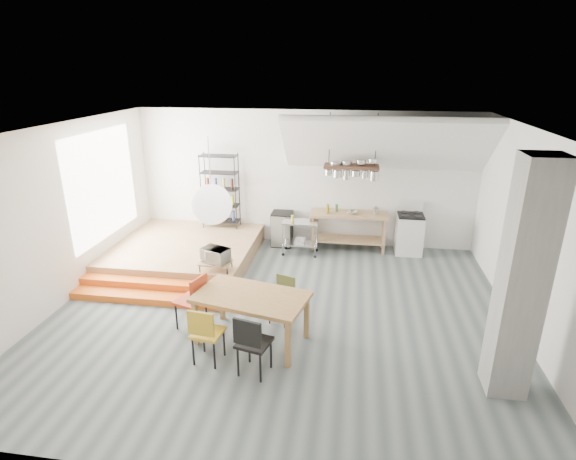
% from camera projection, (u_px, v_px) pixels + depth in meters
% --- Properties ---
extents(floor, '(8.00, 8.00, 0.00)m').
position_uv_depth(floor, '(281.00, 312.00, 7.98)').
color(floor, '#4D5759').
rests_on(floor, ground).
extents(wall_back, '(8.00, 0.04, 3.20)m').
position_uv_depth(wall_back, '(304.00, 179.00, 10.68)').
color(wall_back, silver).
rests_on(wall_back, ground).
extents(wall_left, '(0.04, 7.00, 3.20)m').
position_uv_depth(wall_left, '(59.00, 217.00, 7.99)').
color(wall_left, silver).
rests_on(wall_left, ground).
extents(wall_right, '(0.04, 7.00, 3.20)m').
position_uv_depth(wall_right, '(537.00, 241.00, 6.88)').
color(wall_right, silver).
rests_on(wall_right, ground).
extents(ceiling, '(8.00, 7.00, 0.02)m').
position_uv_depth(ceiling, '(280.00, 130.00, 6.88)').
color(ceiling, white).
rests_on(ceiling, wall_back).
extents(slope_ceiling, '(4.40, 1.44, 1.32)m').
position_uv_depth(slope_ceiling, '(386.00, 145.00, 9.55)').
color(slope_ceiling, white).
rests_on(slope_ceiling, wall_back).
extents(window_pane, '(0.02, 2.50, 2.20)m').
position_uv_depth(window_pane, '(103.00, 185.00, 9.31)').
color(window_pane, white).
rests_on(window_pane, wall_left).
extents(platform, '(3.00, 3.00, 0.40)m').
position_uv_depth(platform, '(186.00, 251.00, 10.12)').
color(platform, '#99734C').
rests_on(platform, ground).
extents(step_lower, '(3.00, 0.35, 0.13)m').
position_uv_depth(step_lower, '(149.00, 298.00, 8.36)').
color(step_lower, orange).
rests_on(step_lower, ground).
extents(step_upper, '(3.00, 0.35, 0.27)m').
position_uv_depth(step_upper, '(157.00, 286.00, 8.66)').
color(step_upper, orange).
rests_on(step_upper, ground).
extents(concrete_column, '(0.50, 0.50, 3.20)m').
position_uv_depth(concrete_column, '(522.00, 282.00, 5.58)').
color(concrete_column, gray).
rests_on(concrete_column, ground).
extents(kitchen_counter, '(1.80, 0.60, 0.91)m').
position_uv_depth(kitchen_counter, '(349.00, 224.00, 10.54)').
color(kitchen_counter, '#99734C').
rests_on(kitchen_counter, ground).
extents(stove, '(0.60, 0.60, 1.18)m').
position_uv_depth(stove, '(409.00, 233.00, 10.40)').
color(stove, white).
rests_on(stove, ground).
extents(pot_rack, '(1.20, 0.50, 1.43)m').
position_uv_depth(pot_rack, '(353.00, 170.00, 9.86)').
color(pot_rack, '#392217').
rests_on(pot_rack, ceiling).
extents(wire_shelving, '(0.88, 0.38, 1.80)m').
position_uv_depth(wire_shelving, '(220.00, 190.00, 10.78)').
color(wire_shelving, black).
rests_on(wire_shelving, platform).
extents(microwave_shelf, '(0.60, 0.40, 0.16)m').
position_uv_depth(microwave_shelf, '(216.00, 263.00, 8.69)').
color(microwave_shelf, '#99734C').
rests_on(microwave_shelf, platform).
extents(paper_lantern, '(0.60, 0.60, 0.60)m').
position_uv_depth(paper_lantern, '(212.00, 205.00, 6.63)').
color(paper_lantern, white).
rests_on(paper_lantern, ceiling).
extents(dining_table, '(1.88, 1.32, 0.81)m').
position_uv_depth(dining_table, '(251.00, 300.00, 6.93)').
color(dining_table, olive).
rests_on(dining_table, ground).
extents(chair_mustard, '(0.47, 0.47, 0.92)m').
position_uv_depth(chair_mustard, '(205.00, 331.00, 6.44)').
color(chair_mustard, gold).
rests_on(chair_mustard, ground).
extents(chair_black, '(0.53, 0.53, 0.95)m').
position_uv_depth(chair_black, '(252.00, 341.00, 6.18)').
color(chair_black, black).
rests_on(chair_black, ground).
extents(chair_olive, '(0.47, 0.47, 0.80)m').
position_uv_depth(chair_olive, '(283.00, 295.00, 7.60)').
color(chair_olive, '#5C632F').
rests_on(chair_olive, ground).
extents(chair_red, '(0.55, 0.55, 0.95)m').
position_uv_depth(chair_red, '(194.00, 297.00, 7.33)').
color(chair_red, '#C03D1B').
rests_on(chair_red, ground).
extents(rolling_cart, '(0.82, 0.47, 0.79)m').
position_uv_depth(rolling_cart, '(300.00, 233.00, 10.31)').
color(rolling_cart, silver).
rests_on(rolling_cart, ground).
extents(mini_fridge, '(0.49, 0.49, 0.83)m').
position_uv_depth(mini_fridge, '(282.00, 229.00, 10.88)').
color(mini_fridge, black).
rests_on(mini_fridge, ground).
extents(microwave, '(0.59, 0.50, 0.28)m').
position_uv_depth(microwave, '(215.00, 255.00, 8.63)').
color(microwave, beige).
rests_on(microwave, microwave_shelf).
extents(bowl, '(0.32, 0.32, 0.06)m').
position_uv_depth(bowl, '(352.00, 212.00, 10.38)').
color(bowl, silver).
rests_on(bowl, kitchen_counter).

